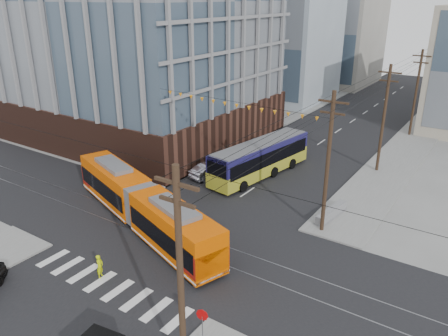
% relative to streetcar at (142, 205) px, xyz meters
% --- Properties ---
extents(ground, '(160.00, 160.00, 0.00)m').
position_rel_streetcar_xyz_m(ground, '(3.58, -3.91, -1.83)').
color(ground, slate).
extents(office_building, '(30.00, 25.00, 28.60)m').
position_rel_streetcar_xyz_m(office_building, '(-18.42, 19.09, 12.47)').
color(office_building, '#381E16').
rests_on(office_building, ground).
extents(bg_bldg_nw_near, '(18.00, 16.00, 18.00)m').
position_rel_streetcar_xyz_m(bg_bldg_nw_near, '(-13.42, 48.09, 7.17)').
color(bg_bldg_nw_near, '#8C99A5').
rests_on(bg_bldg_nw_near, ground).
extents(bg_bldg_nw_far, '(16.00, 18.00, 20.00)m').
position_rel_streetcar_xyz_m(bg_bldg_nw_far, '(-10.42, 68.09, 8.17)').
color(bg_bldg_nw_far, gray).
rests_on(bg_bldg_nw_far, ground).
extents(utility_pole_near, '(0.30, 0.30, 11.00)m').
position_rel_streetcar_xyz_m(utility_pole_near, '(12.08, -9.91, 3.67)').
color(utility_pole_near, black).
rests_on(utility_pole_near, ground).
extents(utility_pole_far, '(0.30, 0.30, 11.00)m').
position_rel_streetcar_xyz_m(utility_pole_far, '(12.08, 52.09, 3.67)').
color(utility_pole_far, black).
rests_on(utility_pole_far, ground).
extents(streetcar, '(18.85, 8.85, 3.67)m').
position_rel_streetcar_xyz_m(streetcar, '(0.00, 0.00, 0.00)').
color(streetcar, '#DA4E00').
rests_on(streetcar, ground).
extents(city_bus, '(4.71, 13.10, 3.63)m').
position_rel_streetcar_xyz_m(city_bus, '(2.46, 14.42, -0.02)').
color(city_bus, '#19154A').
rests_on(city_bus, ground).
extents(parked_car_silver, '(2.44, 4.67, 1.47)m').
position_rel_streetcar_xyz_m(parked_car_silver, '(-1.48, 11.18, -1.10)').
color(parked_car_silver, '#ABAEC4').
rests_on(parked_car_silver, ground).
extents(parked_car_white, '(2.58, 4.64, 1.27)m').
position_rel_streetcar_xyz_m(parked_car_white, '(-2.16, 14.22, -1.20)').
color(parked_car_white, silver).
rests_on(parked_car_white, ground).
extents(parked_car_grey, '(3.23, 4.71, 1.20)m').
position_rel_streetcar_xyz_m(parked_car_grey, '(-1.90, 21.88, -1.24)').
color(parked_car_grey, '#464D52').
rests_on(parked_car_grey, ground).
extents(pedestrian, '(0.59, 0.70, 1.63)m').
position_rel_streetcar_xyz_m(pedestrian, '(2.42, -6.51, -1.02)').
color(pedestrian, '#C2D805').
rests_on(pedestrian, ground).
extents(stop_sign, '(0.78, 0.78, 2.20)m').
position_rel_streetcar_xyz_m(stop_sign, '(11.52, -7.71, -0.73)').
color(stop_sign, '#AB0506').
rests_on(stop_sign, ground).
extents(jersey_barrier, '(1.44, 4.32, 0.85)m').
position_rel_streetcar_xyz_m(jersey_barrier, '(11.88, 9.58, -1.41)').
color(jersey_barrier, '#5F5F60').
rests_on(jersey_barrier, ground).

